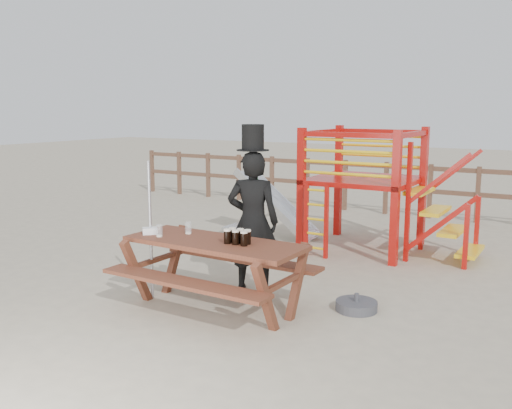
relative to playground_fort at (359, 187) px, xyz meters
name	(u,v)px	position (x,y,z in m)	size (l,w,h in m)	color
ground	(243,308)	(-0.12, -3.58, -1.07)	(60.00, 60.00, 0.00)	#B2A58A
back_fence	(408,184)	(-0.12, 3.42, -0.34)	(15.09, 0.09, 1.20)	brown
playground_fort	(359,187)	(0.00, 0.00, 0.00)	(4.71, 1.84, 2.10)	#B4110C
picnic_table	(215,266)	(-0.39, -3.80, -0.53)	(2.24, 1.58, 0.85)	brown
man_with_hat	(253,218)	(-0.37, -2.94, -0.08)	(0.80, 0.66, 2.22)	black
metal_pole	(151,231)	(-1.32, -3.87, -0.19)	(0.04, 0.04, 1.77)	#B2B2B7
parasol_base	(356,306)	(1.11, -2.97, -1.01)	(0.51, 0.51, 0.21)	#3E3E44
paper_bag	(150,231)	(-1.30, -3.90, -0.18)	(0.18, 0.14, 0.08)	white
stout_pints	(238,237)	(-0.06, -3.79, -0.13)	(0.31, 0.19, 0.17)	black
empty_glasses	(174,230)	(-0.99, -3.81, -0.15)	(0.28, 0.40, 0.15)	silver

